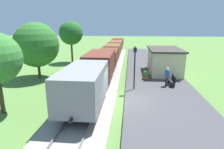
{
  "coord_description": "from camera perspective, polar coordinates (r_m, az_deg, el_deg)",
  "views": [
    {
      "loc": [
        0.5,
        -12.9,
        5.65
      ],
      "look_at": [
        -0.97,
        2.36,
        1.52
      ],
      "focal_mm": 30.01,
      "sensor_mm": 36.0,
      "label": 1
    }
  ],
  "objects": [
    {
      "name": "tree_trackside_far",
      "position": [
        28.73,
        -12.41,
        12.2
      ],
      "size": [
        3.45,
        3.45,
        6.12
      ],
      "color": "#4C3823",
      "rests_on": "ground"
    },
    {
      "name": "person_waiting",
      "position": [
        17.37,
        16.42,
        -0.44
      ],
      "size": [
        0.39,
        0.45,
        1.71
      ],
      "rotation": [
        0.0,
        0.0,
        3.62
      ],
      "color": "#38332D",
      "rests_on": "platform_slab"
    },
    {
      "name": "platform_slab",
      "position": [
        14.29,
        16.1,
        -8.28
      ],
      "size": [
        6.0,
        60.0,
        0.25
      ],
      "primitive_type": "cube",
      "color": "#424244",
      "rests_on": "ground"
    },
    {
      "name": "bench_near_hut",
      "position": [
        17.87,
        17.89,
        -1.67
      ],
      "size": [
        0.42,
        1.5,
        0.91
      ],
      "color": "black",
      "rests_on": "platform_slab"
    },
    {
      "name": "station_hut",
      "position": [
        22.11,
        15.6,
        4.12
      ],
      "size": [
        3.5,
        5.8,
        2.78
      ],
      "color": "beige",
      "rests_on": "platform_slab"
    },
    {
      "name": "rail_near",
      "position": [
        14.18,
        -3.81,
        -7.59
      ],
      "size": [
        0.07,
        60.0,
        0.14
      ],
      "primitive_type": "cube",
      "color": "slate",
      "rests_on": "track_ballast"
    },
    {
      "name": "potted_planter",
      "position": [
        19.23,
        10.41,
        -0.01
      ],
      "size": [
        0.64,
        0.64,
        0.92
      ],
      "color": "#9E6642",
      "rests_on": "platform_slab"
    },
    {
      "name": "freight_train",
      "position": [
        27.1,
        -0.72,
        6.29
      ],
      "size": [
        2.5,
        39.2,
        2.72
      ],
      "color": "gray",
      "rests_on": "rail_near"
    },
    {
      "name": "tree_trackside_mid",
      "position": [
        21.15,
        -22.01,
        8.35
      ],
      "size": [
        4.61,
        4.61,
        5.87
      ],
      "color": "#4C3823",
      "rests_on": "ground"
    },
    {
      "name": "rail_far",
      "position": [
        14.47,
        -9.5,
        -7.3
      ],
      "size": [
        0.07,
        60.0,
        0.14
      ],
      "primitive_type": "cube",
      "color": "slate",
      "rests_on": "track_ballast"
    },
    {
      "name": "lamp_post_near",
      "position": [
        15.6,
        6.96,
        4.46
      ],
      "size": [
        0.28,
        0.28,
        3.7
      ],
      "color": "black",
      "rests_on": "platform_slab"
    },
    {
      "name": "ground_plane",
      "position": [
        14.09,
        3.03,
        -8.56
      ],
      "size": [
        160.0,
        160.0,
        0.0
      ],
      "primitive_type": "plane",
      "color": "#517A38"
    },
    {
      "name": "track_ballast",
      "position": [
        14.36,
        -6.67,
        -7.93
      ],
      "size": [
        3.8,
        60.0,
        0.12
      ],
      "primitive_type": "cube",
      "color": "gray",
      "rests_on": "ground"
    }
  ]
}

